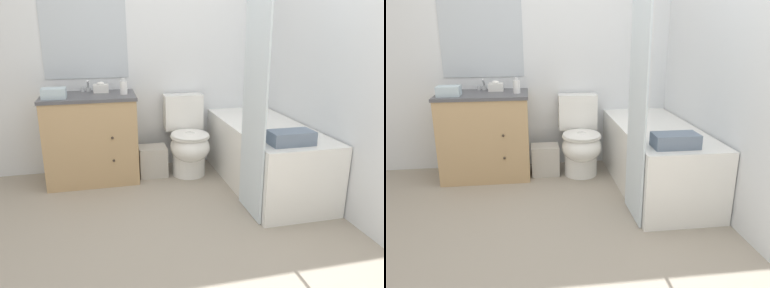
% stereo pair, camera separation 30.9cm
% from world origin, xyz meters
% --- Properties ---
extents(ground_plane, '(14.00, 14.00, 0.00)m').
position_xyz_m(ground_plane, '(0.00, 0.00, 0.00)').
color(ground_plane, gray).
extents(wall_back, '(8.00, 0.06, 2.50)m').
position_xyz_m(wall_back, '(-0.01, 1.72, 1.25)').
color(wall_back, silver).
rests_on(wall_back, ground_plane).
extents(wall_right, '(0.05, 2.70, 2.50)m').
position_xyz_m(wall_right, '(1.18, 0.85, 1.25)').
color(wall_right, silver).
rests_on(wall_right, ground_plane).
extents(vanity_cabinet, '(0.85, 0.56, 0.83)m').
position_xyz_m(vanity_cabinet, '(-0.73, 1.44, 0.42)').
color(vanity_cabinet, tan).
rests_on(vanity_cabinet, ground_plane).
extents(sink_faucet, '(0.14, 0.12, 0.12)m').
position_xyz_m(sink_faucet, '(-0.73, 1.62, 0.86)').
color(sink_faucet, silver).
rests_on(sink_faucet, vanity_cabinet).
extents(toilet, '(0.39, 0.62, 0.77)m').
position_xyz_m(toilet, '(0.19, 1.36, 0.34)').
color(toilet, white).
rests_on(toilet, ground_plane).
extents(bathtub, '(0.66, 1.55, 0.58)m').
position_xyz_m(bathtub, '(0.82, 0.92, 0.29)').
color(bathtub, white).
rests_on(bathtub, ground_plane).
extents(shower_curtain, '(0.02, 0.43, 2.02)m').
position_xyz_m(shower_curtain, '(0.47, 0.42, 1.02)').
color(shower_curtain, silver).
rests_on(shower_curtain, ground_plane).
extents(wastebasket, '(0.27, 0.23, 0.30)m').
position_xyz_m(wastebasket, '(-0.16, 1.40, 0.15)').
color(wastebasket, '#B7B2A8').
rests_on(wastebasket, ground_plane).
extents(tissue_box, '(0.14, 0.12, 0.10)m').
position_xyz_m(tissue_box, '(-0.62, 1.56, 0.87)').
color(tissue_box, white).
rests_on(tissue_box, vanity_cabinet).
extents(soap_dispenser, '(0.07, 0.07, 0.15)m').
position_xyz_m(soap_dispenser, '(-0.41, 1.39, 0.89)').
color(soap_dispenser, white).
rests_on(soap_dispenser, vanity_cabinet).
extents(hand_towel_folded, '(0.20, 0.17, 0.09)m').
position_xyz_m(hand_towel_folded, '(-1.02, 1.32, 0.87)').
color(hand_towel_folded, silver).
rests_on(hand_towel_folded, vanity_cabinet).
extents(bath_towel_folded, '(0.33, 0.18, 0.10)m').
position_xyz_m(bath_towel_folded, '(0.74, 0.33, 0.63)').
color(bath_towel_folded, slate).
rests_on(bath_towel_folded, bathtub).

